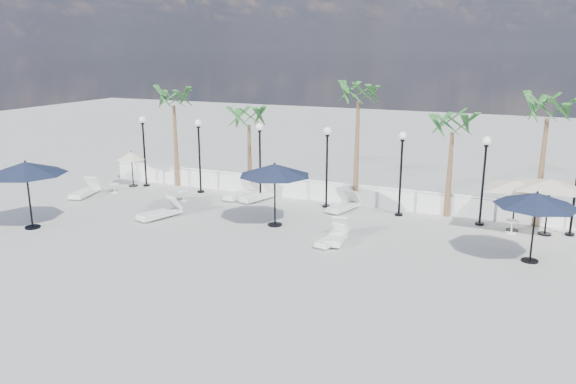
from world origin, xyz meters
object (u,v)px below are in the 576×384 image
at_px(lounger_0, 85,191).
at_px(lounger_5, 344,206).
at_px(parasol_cream_sq_b, 517,181).
at_px(parasol_navy_mid, 275,170).
at_px(lounger_6, 337,236).
at_px(lounger_1, 160,213).
at_px(lounger_3, 239,194).
at_px(parasol_navy_left, 26,169).
at_px(lounger_4, 331,239).
at_px(parasol_navy_right, 537,200).
at_px(lounger_2, 257,196).
at_px(parasol_cream_small, 131,156).
at_px(parasol_cream_sq_a, 551,179).

relative_size(lounger_0, lounger_5, 1.04).
bearing_deg(parasol_cream_sq_b, parasol_navy_mid, -160.69).
distance_m(lounger_5, lounger_6, 4.35).
distance_m(lounger_1, lounger_3, 4.70).
distance_m(parasol_navy_left, parasol_cream_sq_b, 20.16).
bearing_deg(parasol_cream_sq_b, lounger_4, -144.20).
height_order(parasol_navy_right, parasol_cream_sq_b, parasol_navy_right).
height_order(lounger_6, parasol_navy_mid, parasol_navy_mid).
height_order(lounger_1, parasol_navy_left, parasol_navy_left).
relative_size(lounger_2, parasol_cream_small, 1.08).
height_order(lounger_0, lounger_4, lounger_0).
relative_size(lounger_0, lounger_1, 1.00).
relative_size(parasol_navy_left, parasol_navy_right, 1.14).
height_order(lounger_3, parasol_navy_left, parasol_navy_left).
height_order(lounger_0, lounger_6, lounger_0).
xyz_separation_m(parasol_cream_sq_a, parasol_cream_small, (-20.72, 0.00, -0.64)).
distance_m(parasol_cream_sq_a, parasol_cream_small, 20.73).
relative_size(parasol_navy_mid, parasol_navy_right, 1.06).
bearing_deg(lounger_2, lounger_3, -162.11).
height_order(lounger_0, lounger_3, lounger_0).
height_order(lounger_4, lounger_5, lounger_5).
bearing_deg(parasol_navy_left, lounger_0, 109.04).
height_order(lounger_3, parasol_cream_sq_a, parasol_cream_sq_a).
distance_m(parasol_navy_right, parasol_cream_sq_b, 3.53).
distance_m(lounger_2, parasol_cream_small, 7.76).
distance_m(lounger_3, lounger_4, 8.00).
bearing_deg(lounger_3, lounger_0, -153.05).
height_order(lounger_6, parasol_navy_right, parasol_navy_right).
xyz_separation_m(parasol_navy_right, parasol_cream_sq_b, (-0.74, 3.45, -0.14)).
bearing_deg(lounger_4, parasol_cream_small, 172.14).
bearing_deg(parasol_navy_right, lounger_5, 156.77).
bearing_deg(lounger_4, lounger_5, 113.55).
relative_size(lounger_1, parasol_cream_sq_b, 0.48).
height_order(lounger_2, parasol_navy_mid, parasol_navy_mid).
bearing_deg(lounger_3, lounger_2, 6.30).
bearing_deg(parasol_cream_small, parasol_cream_sq_a, 0.00).
distance_m(parasol_cream_sq_a, parasol_cream_sq_b, 1.26).
xyz_separation_m(lounger_2, lounger_4, (5.50, -4.61, -0.04)).
xyz_separation_m(lounger_4, parasol_navy_mid, (-3.01, 1.30, 2.21)).
distance_m(lounger_3, lounger_6, 7.86).
bearing_deg(lounger_3, lounger_5, 6.33).
height_order(lounger_0, parasol_cream_sq_b, parasol_cream_sq_b).
relative_size(lounger_5, parasol_cream_small, 1.08).
height_order(lounger_1, lounger_3, lounger_1).
distance_m(lounger_2, lounger_5, 4.50).
xyz_separation_m(lounger_0, lounger_4, (13.97, -1.81, -0.05)).
height_order(parasol_navy_right, parasol_cream_small, parasol_navy_right).
xyz_separation_m(lounger_3, parasol_cream_small, (-6.58, -0.02, 1.42)).
bearing_deg(parasol_cream_small, lounger_2, 0.16).
height_order(lounger_1, parasol_cream_sq_b, parasol_cream_sq_b).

